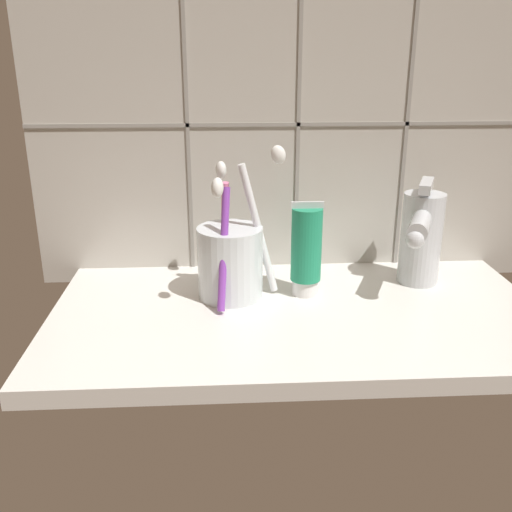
# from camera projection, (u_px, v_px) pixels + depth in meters

# --- Properties ---
(sink_counter) EXTENTS (0.58, 0.31, 0.02)m
(sink_counter) POSITION_uv_depth(u_px,v_px,m) (298.00, 317.00, 0.68)
(sink_counter) COLOR silver
(sink_counter) RESTS_ON ground
(tile_wall_backsplash) EXTENTS (0.68, 0.02, 0.57)m
(tile_wall_backsplash) POSITION_uv_depth(u_px,v_px,m) (288.00, 69.00, 0.73)
(tile_wall_backsplash) COLOR #B7B2A8
(tile_wall_backsplash) RESTS_ON ground
(toothbrush_cup) EXTENTS (0.11, 0.12, 0.19)m
(toothbrush_cup) POSITION_uv_depth(u_px,v_px,m) (231.00, 259.00, 0.69)
(toothbrush_cup) COLOR silver
(toothbrush_cup) RESTS_ON sink_counter
(toothpaste_tube) EXTENTS (0.04, 0.04, 0.12)m
(toothpaste_tube) POSITION_uv_depth(u_px,v_px,m) (306.00, 250.00, 0.70)
(toothpaste_tube) COLOR white
(toothpaste_tube) RESTS_ON sink_counter
(sink_faucet) EXTENTS (0.07, 0.12, 0.14)m
(sink_faucet) POSITION_uv_depth(u_px,v_px,m) (421.00, 236.00, 0.73)
(sink_faucet) COLOR silver
(sink_faucet) RESTS_ON sink_counter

